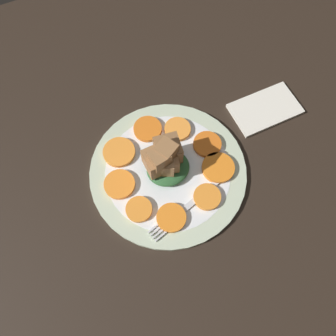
# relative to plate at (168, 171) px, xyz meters

# --- Properties ---
(table_slab) EXTENTS (1.20, 1.20, 0.02)m
(table_slab) POSITION_rel_plate_xyz_m (0.00, 0.00, -0.02)
(table_slab) COLOR black
(table_slab) RESTS_ON ground
(plate) EXTENTS (0.31, 0.31, 0.01)m
(plate) POSITION_rel_plate_xyz_m (0.00, 0.00, 0.00)
(plate) COLOR beige
(plate) RESTS_ON table_slab
(carrot_slice_0) EXTENTS (0.06, 0.06, 0.01)m
(carrot_slice_0) POSITION_rel_plate_xyz_m (0.09, -0.04, 0.01)
(carrot_slice_0) COLOR orange
(carrot_slice_0) RESTS_ON plate
(carrot_slice_1) EXTENTS (0.06, 0.06, 0.01)m
(carrot_slice_1) POSITION_rel_plate_xyz_m (0.09, 0.02, 0.01)
(carrot_slice_1) COLOR orange
(carrot_slice_1) RESTS_ON plate
(carrot_slice_2) EXTENTS (0.05, 0.05, 0.01)m
(carrot_slice_2) POSITION_rel_plate_xyz_m (0.06, 0.07, 0.01)
(carrot_slice_2) COLOR orange
(carrot_slice_2) RESTS_ON plate
(carrot_slice_3) EXTENTS (0.06, 0.06, 0.01)m
(carrot_slice_3) POSITION_rel_plate_xyz_m (0.00, 0.10, 0.01)
(carrot_slice_3) COLOR orange
(carrot_slice_3) RESTS_ON plate
(carrot_slice_4) EXTENTS (0.06, 0.06, 0.01)m
(carrot_slice_4) POSITION_rel_plate_xyz_m (-0.07, 0.07, 0.01)
(carrot_slice_4) COLOR orange
(carrot_slice_4) RESTS_ON plate
(carrot_slice_5) EXTENTS (0.06, 0.06, 0.01)m
(carrot_slice_5) POSITION_rel_plate_xyz_m (-0.10, 0.01, 0.01)
(carrot_slice_5) COLOR orange
(carrot_slice_5) RESTS_ON plate
(carrot_slice_6) EXTENTS (0.05, 0.05, 0.01)m
(carrot_slice_6) POSITION_rel_plate_xyz_m (-0.08, -0.05, 0.01)
(carrot_slice_6) COLOR orange
(carrot_slice_6) RESTS_ON plate
(carrot_slice_7) EXTENTS (0.06, 0.06, 0.01)m
(carrot_slice_7) POSITION_rel_plate_xyz_m (-0.04, -0.09, 0.01)
(carrot_slice_7) COLOR orange
(carrot_slice_7) RESTS_ON plate
(carrot_slice_8) EXTENTS (0.05, 0.05, 0.01)m
(carrot_slice_8) POSITION_rel_plate_xyz_m (0.04, -0.08, 0.01)
(carrot_slice_8) COLOR orange
(carrot_slice_8) RESTS_ON plate
(center_pile) EXTENTS (0.08, 0.08, 0.09)m
(center_pile) POSITION_rel_plate_xyz_m (-0.00, 0.01, 0.04)
(center_pile) COLOR #2D6033
(center_pile) RESTS_ON plate
(fork) EXTENTS (0.20, 0.07, 0.00)m
(fork) POSITION_rel_plate_xyz_m (0.01, -0.08, 0.01)
(fork) COLOR silver
(fork) RESTS_ON plate
(napkin) EXTENTS (0.14, 0.09, 0.01)m
(napkin) POSITION_rel_plate_xyz_m (0.25, 0.04, -0.00)
(napkin) COLOR silver
(napkin) RESTS_ON table_slab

